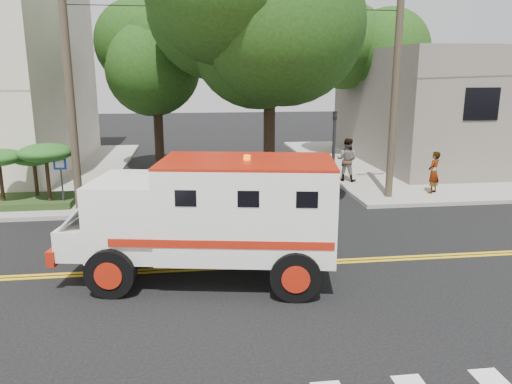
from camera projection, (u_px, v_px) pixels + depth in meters
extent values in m
plane|color=black|center=(251.00, 266.00, 13.25)|extent=(100.00, 100.00, 0.00)
cube|color=gray|center=(461.00, 162.00, 27.94)|extent=(17.00, 17.00, 0.15)
cube|color=slate|center=(487.00, 105.00, 27.89)|extent=(14.00, 12.00, 6.00)
cylinder|color=#382D23|center=(69.00, 87.00, 17.25)|extent=(0.28, 0.28, 9.00)
cylinder|color=#382D23|center=(395.00, 85.00, 18.95)|extent=(0.28, 0.28, 9.00)
cylinder|color=black|center=(269.00, 113.00, 18.87)|extent=(0.44, 0.44, 7.00)
sphere|color=#18330E|center=(270.00, 15.00, 18.04)|extent=(5.32, 5.32, 5.32)
cylinder|color=black|center=(158.00, 119.00, 23.77)|extent=(0.44, 0.44, 5.60)
sphere|color=#18330E|center=(155.00, 58.00, 23.10)|extent=(3.92, 3.92, 3.92)
sphere|color=#18330E|center=(173.00, 49.00, 22.57)|extent=(3.36, 3.36, 3.36)
cylinder|color=black|center=(362.00, 107.00, 29.03)|extent=(0.44, 0.44, 5.95)
sphere|color=#18330E|center=(365.00, 54.00, 28.33)|extent=(4.20, 4.20, 4.20)
sphere|color=#18330E|center=(385.00, 46.00, 27.75)|extent=(3.60, 3.60, 3.60)
cylinder|color=#3F3F42|center=(333.00, 160.00, 18.70)|extent=(0.12, 0.12, 3.60)
imported|color=#3F3F42|center=(335.00, 124.00, 18.38)|extent=(0.15, 0.18, 0.90)
cylinder|color=#3F3F42|center=(62.00, 185.00, 18.20)|extent=(0.06, 0.06, 2.00)
cube|color=#0C33A5|center=(60.00, 163.00, 17.95)|extent=(0.45, 0.03, 0.45)
cube|color=#1E3314|center=(32.00, 201.00, 18.79)|extent=(3.20, 2.00, 0.24)
cylinder|color=black|center=(1.00, 181.00, 18.18)|extent=(0.14, 0.14, 1.52)
cylinder|color=black|center=(36.00, 178.00, 19.00)|extent=(0.14, 0.14, 1.36)
ellipsoid|color=#1B4F17|center=(34.00, 158.00, 18.81)|extent=(1.55, 1.55, 0.54)
cylinder|color=black|center=(48.00, 178.00, 18.18)|extent=(0.14, 0.14, 1.68)
ellipsoid|color=#1B4F17|center=(45.00, 153.00, 17.96)|extent=(1.91, 1.91, 0.66)
cube|color=white|center=(247.00, 207.00, 12.04)|extent=(4.46, 3.10, 2.21)
cube|color=white|center=(132.00, 214.00, 12.21)|extent=(2.06, 2.57, 1.79)
cube|color=black|center=(98.00, 195.00, 12.14)|extent=(0.38, 1.77, 0.74)
cube|color=white|center=(89.00, 234.00, 12.39)|extent=(1.30, 2.23, 0.74)
cube|color=#A61C0C|center=(70.00, 244.00, 12.47)|extent=(0.58, 2.26, 0.37)
cube|color=#A61C0C|center=(247.00, 161.00, 11.77)|extent=(4.46, 3.10, 0.06)
cylinder|color=black|center=(111.00, 273.00, 11.33)|extent=(1.20, 0.53, 1.16)
cylinder|color=black|center=(139.00, 239.00, 13.61)|extent=(1.20, 0.53, 1.16)
cylinder|color=black|center=(296.00, 276.00, 11.14)|extent=(1.20, 0.53, 1.16)
cylinder|color=black|center=(293.00, 241.00, 13.42)|extent=(1.20, 0.53, 1.16)
imported|color=gray|center=(434.00, 172.00, 20.34)|extent=(0.75, 0.72, 1.72)
imported|color=gray|center=(347.00, 160.00, 22.59)|extent=(1.20, 1.14, 1.95)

